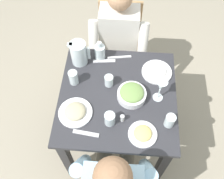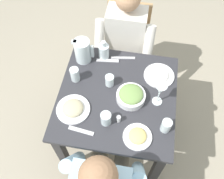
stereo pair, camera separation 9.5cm
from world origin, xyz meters
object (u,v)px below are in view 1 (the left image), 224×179
Objects in this scene: oil_carafe at (100,53)px; water_pitcher at (79,53)px; plate_yoghurt at (157,71)px; water_glass_far_right at (109,81)px; diner_near at (114,179)px; plate_fries at (143,134)px; chair_far at (119,42)px; diner_far at (118,47)px; dining_table at (117,105)px; salad_bowl at (132,94)px; water_glass_by_pitcher at (73,78)px; wine_glass at (161,86)px; salt_shaker at (122,118)px; water_glass_near_right at (170,121)px; water_glass_far_left at (110,119)px; plate_beans at (75,112)px.

water_pitcher is at bearing -161.42° from oil_carafe.
plate_yoghurt is 0.37m from water_glass_far_right.
plate_fries is at bearing 57.53° from diner_near.
diner_far is (-0.00, -0.20, 0.15)m from chair_far.
dining_table is 0.76m from chair_far.
diner_near and diner_far have the same top height.
water_glass_by_pitcher is at bearing 166.91° from salad_bowl.
oil_carafe is at bearing 165.26° from plate_yoghurt.
diner_far reaches higher than salad_bowl.
plate_fries is at bearing -109.75° from wine_glass.
water_glass_by_pitcher is at bearing 164.64° from dining_table.
salt_shaker is at bearing -77.86° from dining_table.
salad_bowl is (0.09, 0.53, 0.16)m from diner_near.
water_glass_near_right is 0.50× the size of wine_glass.
plate_yoghurt is at bearing -60.26° from chair_far.
water_glass_far_right is (-0.04, -0.46, 0.16)m from diner_far.
water_glass_far_left reaches higher than water_glass_far_right.
plate_yoghurt is at bearing -14.74° from oil_carafe.
diner_far reaches higher than salt_shaker.
water_pitcher is 0.83× the size of plate_beans.
chair_far is at bearing 94.19° from salt_shaker.
diner_far reaches higher than plate_beans.
plate_beans is 2.32× the size of water_glass_near_right.
oil_carafe is at bearing 118.43° from plate_fries.
plate_beans is (-0.25, -0.91, 0.28)m from chair_far.
plate_beans is at bearing -145.46° from plate_yoghurt.
water_glass_far_left is (0.23, -0.05, 0.03)m from plate_beans.
plate_yoghurt is 4.12× the size of salt_shaker.
plate_beans is 1.17× the size of wine_glass.
water_pitcher is at bearing 85.60° from water_glass_by_pitcher.
plate_fries is 1.89× the size of water_glass_far_left.
plate_fries is 0.62m from water_glass_by_pitcher.
water_pitcher is 0.50m from salad_bowl.
plate_yoghurt is at bearing 51.44° from salad_bowl.
water_pitcher reaches higher than chair_far.
dining_table is at bearing -64.70° from oil_carafe.
salt_shaker is at bearing -107.11° from salad_bowl.
diner_near reaches higher than chair_far.
water_glass_by_pitcher is 0.58× the size of wine_glass.
plate_fries is 0.19m from water_glass_near_right.
dining_table is 0.22m from water_glass_far_right.
diner_near is 6.17× the size of water_pitcher.
diner_far reaches higher than water_glass_far_right.
diner_far reaches higher than dining_table.
water_pitcher reaches higher than salad_bowl.
diner_near is 5.13× the size of plate_beans.
chair_far is (-0.03, 0.75, -0.12)m from dining_table.
dining_table is 4.10× the size of salad_bowl.
plate_yoghurt is 1.20× the size of plate_fries.
salad_bowl is 1.08× the size of plate_fries.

